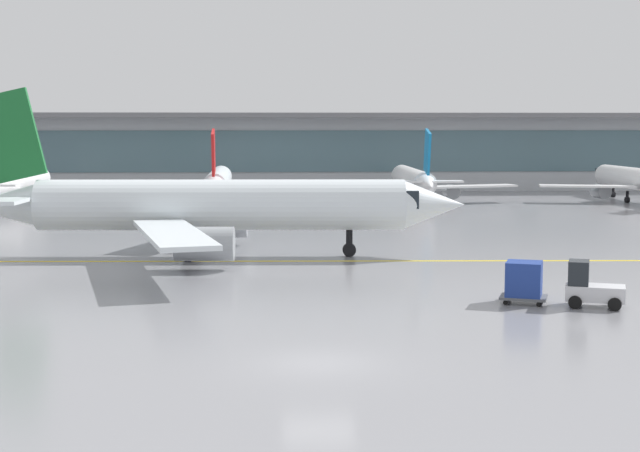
% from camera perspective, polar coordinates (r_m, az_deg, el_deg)
% --- Properties ---
extents(ground_plane, '(400.00, 400.00, 0.00)m').
position_cam_1_polar(ground_plane, '(32.98, -0.08, -8.33)').
color(ground_plane, gray).
extents(taxiway_centreline_stripe, '(109.91, 5.11, 0.01)m').
position_cam_1_polar(taxiway_centreline_stripe, '(57.22, -6.06, -2.13)').
color(taxiway_centreline_stripe, yellow).
rests_on(taxiway_centreline_stripe, ground_plane).
extents(terminal_concourse, '(168.45, 11.00, 9.60)m').
position_cam_1_polar(terminal_concourse, '(118.69, -2.24, 4.60)').
color(terminal_concourse, '#B2B7BC').
rests_on(terminal_concourse, ground_plane).
extents(gate_airplane_1, '(22.00, 23.68, 7.84)m').
position_cam_1_polar(gate_airplane_1, '(98.61, -18.12, 2.47)').
color(gate_airplane_1, white).
rests_on(gate_airplane_1, ground_plane).
extents(gate_airplane_2, '(22.03, 23.63, 7.84)m').
position_cam_1_polar(gate_airplane_2, '(97.38, -6.21, 2.70)').
color(gate_airplane_2, white).
rests_on(gate_airplane_2, ground_plane).
extents(gate_airplane_3, '(22.03, 23.61, 7.84)m').
position_cam_1_polar(gate_airplane_3, '(99.55, 5.66, 2.78)').
color(gate_airplane_3, white).
rests_on(gate_airplane_3, ground_plane).
extents(gate_airplane_4, '(22.00, 23.68, 7.84)m').
position_cam_1_polar(gate_airplane_4, '(105.64, 18.73, 2.68)').
color(gate_airplane_4, white).
rests_on(gate_airplane_4, ground_plane).
extents(taxiing_regional_jet, '(31.75, 29.53, 10.52)m').
position_cam_1_polar(taxiing_regional_jet, '(58.88, -6.39, 1.19)').
color(taxiing_regional_jet, white).
rests_on(taxiing_regional_jet, ground_plane).
extents(baggage_tug, '(2.92, 2.31, 2.10)m').
position_cam_1_polar(baggage_tug, '(44.46, 16.08, -3.60)').
color(baggage_tug, silver).
rests_on(baggage_tug, ground_plane).
extents(cargo_dolly_lead, '(2.52, 2.23, 1.94)m').
position_cam_1_polar(cargo_dolly_lead, '(44.57, 12.27, -3.26)').
color(cargo_dolly_lead, '#595B60').
rests_on(cargo_dolly_lead, ground_plane).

